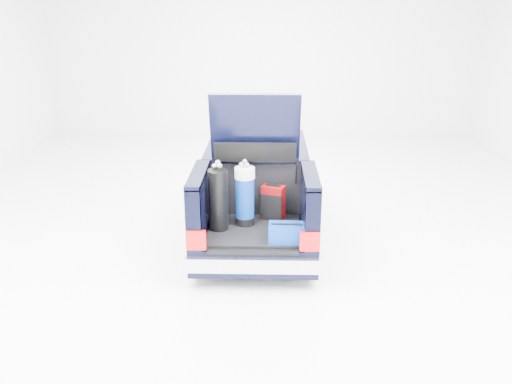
{
  "coord_description": "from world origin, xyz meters",
  "views": [
    {
      "loc": [
        0.2,
        -8.57,
        3.64
      ],
      "look_at": [
        0.0,
        -0.5,
        0.81
      ],
      "focal_mm": 38.0,
      "sensor_mm": 36.0,
      "label": 1
    }
  ],
  "objects_px": {
    "car": "(257,188)",
    "blue_duffel": "(287,233)",
    "blue_golf_bag": "(245,195)",
    "black_golf_bag": "(218,200)",
    "red_suitcase": "(273,203)"
  },
  "relations": [
    {
      "from": "red_suitcase",
      "to": "blue_duffel",
      "type": "xyz_separation_m",
      "value": [
        0.18,
        -0.79,
        -0.14
      ]
    },
    {
      "from": "black_golf_bag",
      "to": "blue_duffel",
      "type": "distance_m",
      "value": 1.07
    },
    {
      "from": "black_golf_bag",
      "to": "blue_duffel",
      "type": "bearing_deg",
      "value": -31.08
    },
    {
      "from": "blue_golf_bag",
      "to": "black_golf_bag",
      "type": "bearing_deg",
      "value": -162.99
    },
    {
      "from": "car",
      "to": "blue_duffel",
      "type": "relative_size",
      "value": 9.39
    },
    {
      "from": "red_suitcase",
      "to": "black_golf_bag",
      "type": "height_order",
      "value": "black_golf_bag"
    },
    {
      "from": "car",
      "to": "red_suitcase",
      "type": "height_order",
      "value": "car"
    },
    {
      "from": "black_golf_bag",
      "to": "blue_duffel",
      "type": "xyz_separation_m",
      "value": [
        0.95,
        -0.37,
        -0.33
      ]
    },
    {
      "from": "black_golf_bag",
      "to": "blue_duffel",
      "type": "height_order",
      "value": "black_golf_bag"
    },
    {
      "from": "black_golf_bag",
      "to": "blue_golf_bag",
      "type": "relative_size",
      "value": 1.03
    },
    {
      "from": "car",
      "to": "blue_golf_bag",
      "type": "xyz_separation_m",
      "value": [
        -0.14,
        -1.41,
        0.36
      ]
    },
    {
      "from": "car",
      "to": "red_suitcase",
      "type": "relative_size",
      "value": 8.66
    },
    {
      "from": "red_suitcase",
      "to": "blue_golf_bag",
      "type": "height_order",
      "value": "blue_golf_bag"
    },
    {
      "from": "blue_golf_bag",
      "to": "blue_duffel",
      "type": "bearing_deg",
      "value": -58.03
    },
    {
      "from": "black_golf_bag",
      "to": "red_suitcase",
      "type": "bearing_deg",
      "value": 19.0
    }
  ]
}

